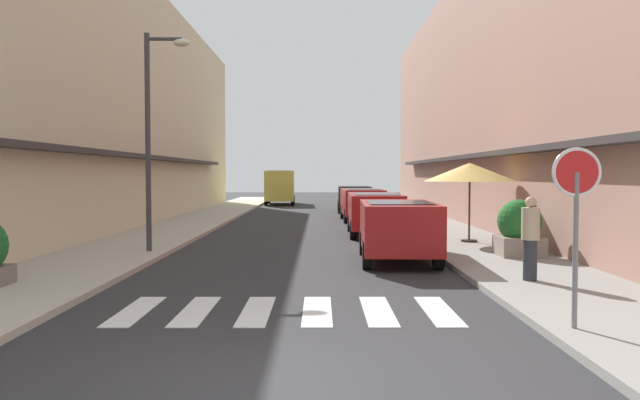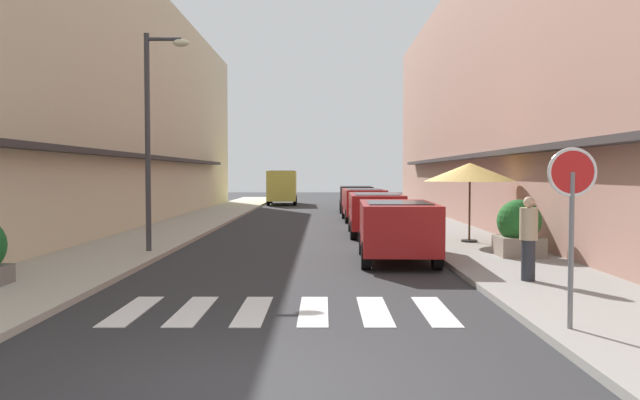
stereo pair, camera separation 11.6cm
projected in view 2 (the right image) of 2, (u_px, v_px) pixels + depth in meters
ground_plane at (307, 230)px, 24.28m from camera, size 99.12×99.12×0.00m
sidewalk_left at (178, 229)px, 24.31m from camera, size 2.94×63.08×0.12m
sidewalk_right at (437, 229)px, 24.25m from camera, size 2.94×63.08×0.12m
building_row_left at (85, 101)px, 25.38m from camera, size 5.50×42.55×10.10m
building_row_right at (532, 93)px, 25.26m from camera, size 5.50×42.55×10.71m
crosswalk at (283, 311)px, 9.98m from camera, size 5.20×2.20×0.01m
parked_car_near at (397, 224)px, 15.52m from camera, size 1.93×3.99×1.47m
parked_car_mid at (375, 209)px, 22.17m from camera, size 1.87×4.49×1.47m
parked_car_far at (363, 201)px, 28.96m from camera, size 1.88×4.44×1.47m
parked_car_distant at (356, 196)px, 35.72m from camera, size 1.87×4.53×1.47m
delivery_van at (282, 184)px, 44.56m from camera, size 2.14×5.46×2.37m
round_street_sign at (572, 190)px, 8.29m from camera, size 0.65×0.07×2.38m
street_lamp at (154, 120)px, 16.65m from camera, size 1.19×0.28×5.69m
cafe_umbrella at (470, 172)px, 18.94m from camera, size 2.73×2.73×2.36m
planter_midblock at (519, 229)px, 15.77m from camera, size 1.08×1.08×1.40m
pedestrian_walking_near at (529, 237)px, 12.08m from camera, size 0.34×0.34×1.60m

